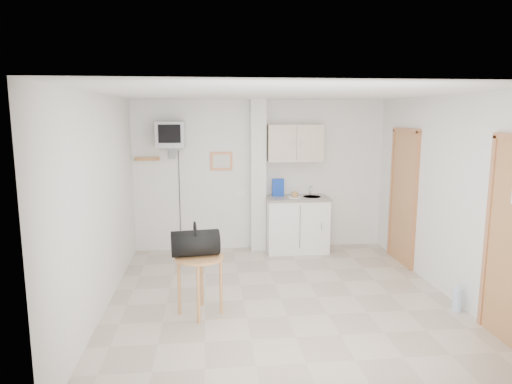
{
  "coord_description": "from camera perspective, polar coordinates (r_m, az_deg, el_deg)",
  "views": [
    {
      "loc": [
        -0.87,
        -5.3,
        2.26
      ],
      "look_at": [
        -0.25,
        0.6,
        1.25
      ],
      "focal_mm": 32.0,
      "sensor_mm": 36.0,
      "label": 1
    }
  ],
  "objects": [
    {
      "name": "room_envelope",
      "position": [
        5.55,
        5.55,
        2.14
      ],
      "size": [
        4.24,
        4.54,
        2.55
      ],
      "color": "white",
      "rests_on": "ground"
    },
    {
      "name": "water_bottle",
      "position": [
        5.91,
        23.87,
        -12.18
      ],
      "size": [
        0.11,
        0.11,
        0.32
      ],
      "color": "silver",
      "rests_on": "ground"
    },
    {
      "name": "duffel_bag",
      "position": [
        5.2,
        -7.59,
        -6.31
      ],
      "size": [
        0.56,
        0.36,
        0.39
      ],
      "rotation": [
        0.0,
        0.0,
        0.13
      ],
      "color": "black",
      "rests_on": "round_table"
    },
    {
      "name": "kitchenette",
      "position": [
        7.59,
        5.05,
        -1.44
      ],
      "size": [
        1.03,
        0.58,
        2.1
      ],
      "color": "white",
      "rests_on": "ground"
    },
    {
      "name": "round_table",
      "position": [
        5.25,
        -7.06,
        -9.06
      ],
      "size": [
        0.56,
        0.56,
        0.69
      ],
      "rotation": [
        0.0,
        0.0,
        -0.06
      ],
      "color": "#AD7B40",
      "rests_on": "ground"
    },
    {
      "name": "ground",
      "position": [
        5.83,
        3.11,
        -13.17
      ],
      "size": [
        4.5,
        4.5,
        0.0
      ],
      "primitive_type": "plane",
      "color": "#BFAE9A",
      "rests_on": "ground"
    },
    {
      "name": "crt_television",
      "position": [
        7.35,
        -10.63,
        6.97
      ],
      "size": [
        0.44,
        0.45,
        2.15
      ],
      "color": "slate",
      "rests_on": "ground"
    }
  ]
}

